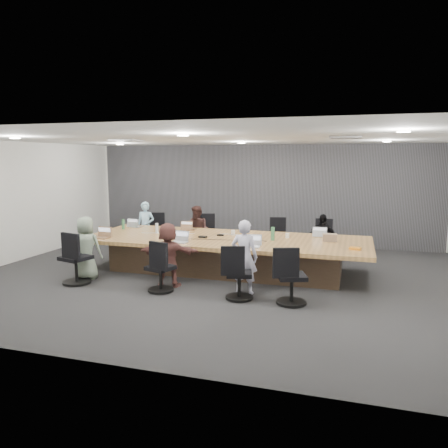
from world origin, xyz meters
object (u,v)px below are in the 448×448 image
(person_0, at_px, (146,227))
(person_5, at_px, (168,255))
(chair_3, at_px, (323,245))
(laptop_3, at_px, (320,236))
(chair_5, at_px, (160,272))
(person_4, at_px, (86,248))
(chair_1, at_px, (203,237))
(snack_packet, at_px, (355,248))
(chair_4, at_px, (76,262))
(laptop_6, at_px, (251,247))
(mug_brown, at_px, (106,232))
(canvas_bag, at_px, (330,238))
(laptop_4, at_px, (101,238))
(chair_7, at_px, (292,281))
(laptop_1, at_px, (190,229))
(stapler, at_px, (242,242))
(bottle_green_left, at_px, (123,224))
(chair_6, at_px, (239,278))
(chair_2, at_px, (275,242))
(bottle_clear, at_px, (157,228))
(person_1, at_px, (198,231))
(conference_table, at_px, (225,253))
(laptop_5, at_px, (179,242))
(person_6, at_px, (244,257))
(laptop_0, at_px, (135,226))
(chair_0, at_px, (152,235))
(person_3, at_px, (322,239))

(person_0, xyz_separation_m, person_5, (1.84, -2.70, -0.04))
(chair_3, xyz_separation_m, laptop_3, (0.00, -0.90, 0.37))
(chair_5, xyz_separation_m, person_4, (-1.79, 0.35, 0.27))
(chair_1, xyz_separation_m, snack_packet, (3.78, -2.17, 0.37))
(chair_4, distance_m, laptop_6, 3.41)
(mug_brown, bearing_deg, person_0, 87.20)
(canvas_bag, bearing_deg, laptop_4, -167.39)
(chair_3, bearing_deg, mug_brown, 23.28)
(chair_7, distance_m, laptop_1, 3.76)
(person_5, bearing_deg, stapler, -154.60)
(person_4, distance_m, mug_brown, 0.99)
(chair_3, distance_m, mug_brown, 5.03)
(person_5, distance_m, bottle_green_left, 2.60)
(chair_6, relative_size, mug_brown, 7.68)
(chair_3, distance_m, person_4, 5.38)
(chair_1, distance_m, chair_2, 1.88)
(laptop_3, bearing_deg, laptop_1, 0.44)
(chair_7, bearing_deg, chair_4, 161.31)
(chair_6, distance_m, chair_7, 0.90)
(chair_4, xyz_separation_m, bottle_clear, (0.86, 1.82, 0.43))
(person_1, relative_size, laptop_4, 3.82)
(bottle_clear, bearing_deg, laptop_6, -20.86)
(canvas_bag, bearing_deg, laptop_6, -143.12)
(chair_2, distance_m, bottle_green_left, 3.69)
(conference_table, relative_size, laptop_5, 19.10)
(laptop_1, bearing_deg, chair_7, 132.14)
(chair_4, relative_size, stapler, 5.39)
(person_4, height_order, person_6, person_6)
(laptop_3, relative_size, bottle_green_left, 1.27)
(person_1, distance_m, bottle_clear, 1.36)
(laptop_0, relative_size, person_5, 0.25)
(chair_6, bearing_deg, chair_0, 119.65)
(laptop_6, bearing_deg, laptop_3, 50.87)
(chair_3, distance_m, chair_4, 5.58)
(laptop_3, distance_m, person_5, 3.40)
(conference_table, relative_size, canvas_bag, 21.31)
(chair_4, xyz_separation_m, chair_7, (4.17, 0.00, -0.03))
(chair_2, bearing_deg, laptop_6, 80.30)
(chair_4, bearing_deg, person_6, 21.31)
(laptop_3, distance_m, laptop_4, 4.70)
(laptop_4, relative_size, bottle_clear, 1.45)
(canvas_bag, bearing_deg, bottle_clear, -178.15)
(laptop_1, distance_m, person_4, 2.56)
(laptop_4, bearing_deg, laptop_3, 21.88)
(laptop_0, relative_size, person_4, 0.24)
(chair_0, distance_m, bottle_green_left, 1.42)
(chair_7, height_order, person_3, person_3)
(conference_table, xyz_separation_m, laptop_4, (-2.51, -0.80, 0.35))
(chair_5, height_order, laptop_1, laptop_1)
(person_4, bearing_deg, bottle_green_left, -97.61)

